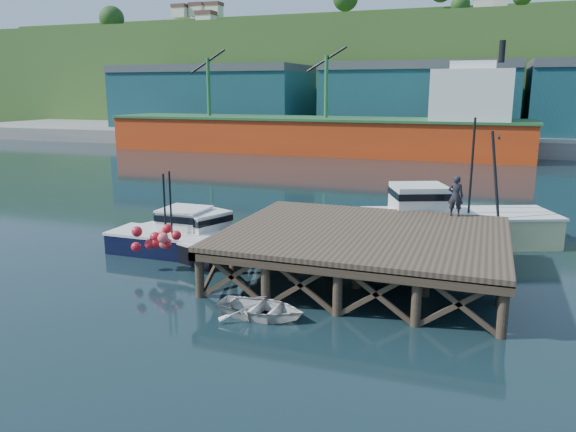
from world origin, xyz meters
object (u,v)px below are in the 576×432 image
at_px(boat_navy, 177,236).
at_px(dockworker, 456,196).
at_px(dinghy, 261,308).
at_px(boat_black, 188,237).
at_px(trawler, 455,218).

bearing_deg(boat_navy, dockworker, 16.33).
distance_m(dinghy, dockworker, 12.21).
bearing_deg(boat_black, dinghy, -23.20).
bearing_deg(dinghy, dockworker, -28.06).
bearing_deg(dockworker, dinghy, 58.17).
height_order(boat_black, dinghy, boat_black).
bearing_deg(dinghy, trawler, -22.07).
xyz_separation_m(dinghy, dockworker, (6.10, 10.20, 2.77)).
bearing_deg(dockworker, boat_black, 14.32).
bearing_deg(boat_black, trawler, 47.26).
bearing_deg(dinghy, boat_black, 48.40).
relative_size(boat_navy, dockworker, 3.39).
xyz_separation_m(boat_navy, dinghy, (7.25, -6.33, -0.50)).
distance_m(boat_black, dinghy, 9.55).
relative_size(boat_navy, boat_black, 0.91).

